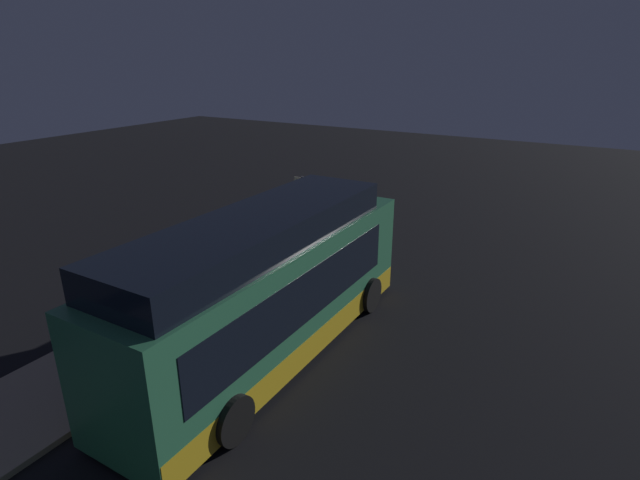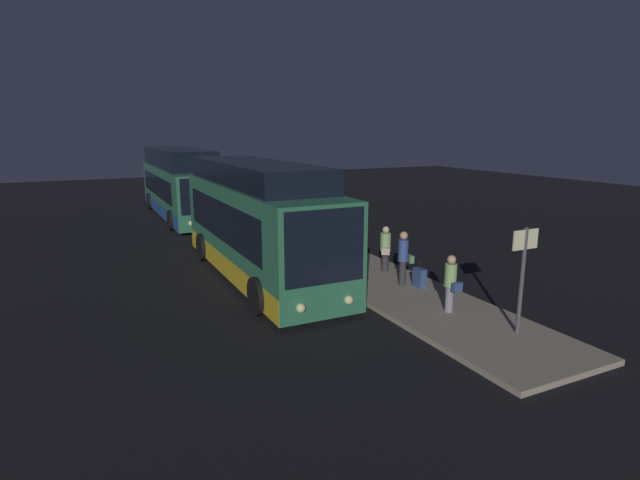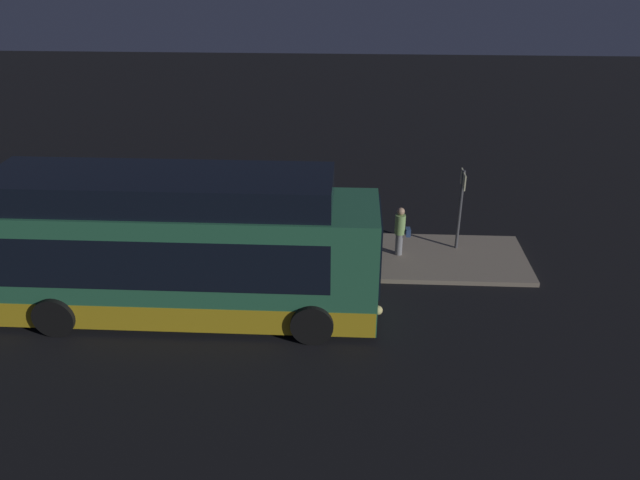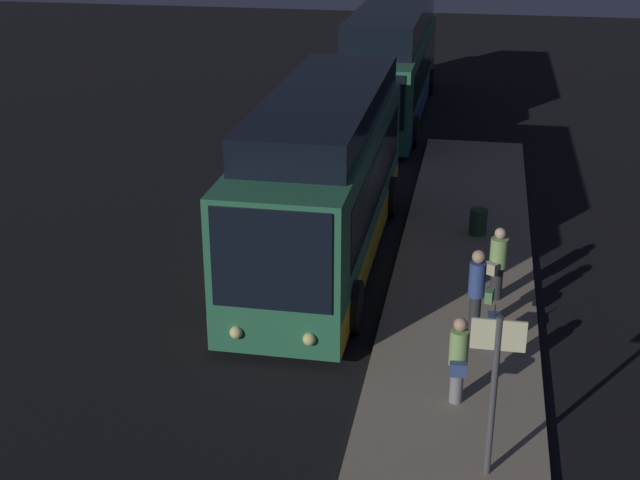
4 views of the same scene
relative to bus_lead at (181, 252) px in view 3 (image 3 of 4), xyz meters
name	(u,v)px [view 3 (image 3 of 4)]	position (x,y,z in m)	size (l,w,h in m)	color
ground	(185,308)	(-0.10, 0.16, -1.80)	(80.00, 80.00, 0.00)	black
platform	(209,252)	(-0.10, 3.32, -1.73)	(20.00, 3.11, 0.14)	gray
bus_lead	(181,252)	(0.00, 0.00, 0.00)	(10.17, 2.80, 3.94)	#2D704C
passenger_boarding	(400,229)	(5.93, 3.38, -0.80)	(0.51, 0.34, 1.59)	gray
passenger_waiting	(319,221)	(3.40, 3.63, -0.70)	(0.38, 0.53, 1.75)	#2D2D33
passenger_with_bags	(269,218)	(1.78, 4.02, -0.81)	(0.62, 0.56, 1.59)	#2D2D33
suitcase	(332,236)	(3.81, 3.98, -1.36)	(0.42, 0.24, 0.84)	#334C7F
sign_post	(461,199)	(7.79, 3.93, 0.02)	(0.10, 0.77, 2.62)	#4C4C51
trash_bin	(157,236)	(-1.81, 3.58, -1.34)	(0.44, 0.44, 0.65)	#2D4C33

